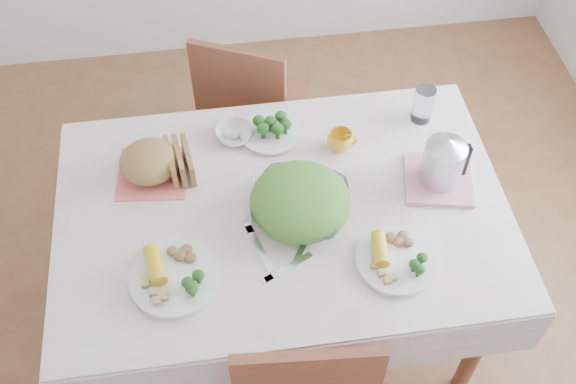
{
  "coord_description": "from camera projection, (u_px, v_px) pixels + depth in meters",
  "views": [
    {
      "loc": [
        -0.18,
        -1.33,
        2.55
      ],
      "look_at": [
        0.02,
        0.02,
        0.82
      ],
      "focal_mm": 42.0,
      "sensor_mm": 36.0,
      "label": 1
    }
  ],
  "objects": [
    {
      "name": "fruit_bowl",
      "position": [
        234.0,
        134.0,
        2.42
      ],
      "size": [
        0.15,
        0.15,
        0.04
      ],
      "primitive_type": "imported",
      "rotation": [
        0.0,
        0.0,
        -0.14
      ],
      "color": "white",
      "rests_on": "tablecloth"
    },
    {
      "name": "floor",
      "position": [
        284.0,
        317.0,
        2.83
      ],
      "size": [
        3.6,
        3.6,
        0.0
      ],
      "primitive_type": "plane",
      "color": "brown",
      "rests_on": "ground"
    },
    {
      "name": "yellow_mug",
      "position": [
        340.0,
        140.0,
        2.38
      ],
      "size": [
        0.12,
        0.12,
        0.07
      ],
      "primitive_type": "imported",
      "rotation": [
        0.0,
        0.0,
        -0.38
      ],
      "color": "yellow",
      "rests_on": "tablecloth"
    },
    {
      "name": "knife",
      "position": [
        288.0,
        267.0,
        2.09
      ],
      "size": [
        0.17,
        0.09,
        0.0
      ],
      "primitive_type": "cube",
      "rotation": [
        0.0,
        0.0,
        2.02
      ],
      "color": "silver",
      "rests_on": "tablecloth"
    },
    {
      "name": "napkin",
      "position": [
        152.0,
        173.0,
        2.33
      ],
      "size": [
        0.26,
        0.26,
        0.0
      ],
      "primitive_type": "cube",
      "rotation": [
        0.0,
        0.0,
        -0.11
      ],
      "color": "#F26863",
      "rests_on": "tablecloth"
    },
    {
      "name": "dinner_plate_right",
      "position": [
        396.0,
        261.0,
        2.1
      ],
      "size": [
        0.34,
        0.34,
        0.02
      ],
      "primitive_type": "cylinder",
      "rotation": [
        0.0,
        0.0,
        -0.46
      ],
      "color": "white",
      "rests_on": "tablecloth"
    },
    {
      "name": "pink_tray",
      "position": [
        438.0,
        180.0,
        2.3
      ],
      "size": [
        0.27,
        0.27,
        0.02
      ],
      "primitive_type": "cube",
      "rotation": [
        0.0,
        0.0,
        -0.21
      ],
      "color": "pink",
      "rests_on": "tablecloth"
    },
    {
      "name": "broccoli_plate",
      "position": [
        271.0,
        132.0,
        2.44
      ],
      "size": [
        0.29,
        0.29,
        0.02
      ],
      "primitive_type": "cylinder",
      "rotation": [
        0.0,
        0.0,
        0.34
      ],
      "color": "beige",
      "rests_on": "tablecloth"
    },
    {
      "name": "salad_bowl",
      "position": [
        300.0,
        206.0,
        2.19
      ],
      "size": [
        0.4,
        0.4,
        0.08
      ],
      "primitive_type": "imported",
      "rotation": [
        0.0,
        0.0,
        -0.36
      ],
      "color": "white",
      "rests_on": "tablecloth"
    },
    {
      "name": "tablecloth",
      "position": [
        283.0,
        209.0,
        2.24
      ],
      "size": [
        1.5,
        1.0,
        0.01
      ],
      "primitive_type": "cube",
      "color": "silver",
      "rests_on": "dining_table"
    },
    {
      "name": "dining_table",
      "position": [
        284.0,
        270.0,
        2.54
      ],
      "size": [
        1.4,
        0.9,
        0.75
      ],
      "primitive_type": "cube",
      "color": "brown",
      "rests_on": "floor"
    },
    {
      "name": "bread_loaf",
      "position": [
        150.0,
        163.0,
        2.28
      ],
      "size": [
        0.23,
        0.22,
        0.12
      ],
      "primitive_type": "ellipsoid",
      "rotation": [
        0.0,
        0.0,
        -0.16
      ],
      "color": "olive",
      "rests_on": "napkin"
    },
    {
      "name": "dinner_plate_left",
      "position": [
        175.0,
        278.0,
        2.06
      ],
      "size": [
        0.32,
        0.32,
        0.02
      ],
      "primitive_type": "cylinder",
      "rotation": [
        0.0,
        0.0,
        -0.15
      ],
      "color": "white",
      "rests_on": "tablecloth"
    },
    {
      "name": "fork_left",
      "position": [
        259.0,
        248.0,
        2.13
      ],
      "size": [
        0.07,
        0.19,
        0.0
      ],
      "primitive_type": "cube",
      "rotation": [
        0.0,
        0.0,
        0.28
      ],
      "color": "silver",
      "rests_on": "tablecloth"
    },
    {
      "name": "chair_far",
      "position": [
        255.0,
        102.0,
        2.97
      ],
      "size": [
        0.54,
        0.54,
        0.9
      ],
      "primitive_type": "cube",
      "rotation": [
        0.0,
        0.0,
        2.71
      ],
      "color": "brown",
      "rests_on": "floor"
    },
    {
      "name": "glass_tumbler",
      "position": [
        423.0,
        106.0,
        2.44
      ],
      "size": [
        0.08,
        0.08,
        0.14
      ],
      "primitive_type": "cylinder",
      "rotation": [
        0.0,
        0.0,
        0.04
      ],
      "color": "white",
      "rests_on": "tablecloth"
    },
    {
      "name": "electric_kettle",
      "position": [
        444.0,
        158.0,
        2.21
      ],
      "size": [
        0.16,
        0.16,
        0.19
      ],
      "primitive_type": "cylinder",
      "rotation": [
        0.0,
        0.0,
        -0.21
      ],
      "color": "#B2B5BA",
      "rests_on": "pink_tray"
    },
    {
      "name": "fork_right",
      "position": [
        302.0,
        247.0,
        2.14
      ],
      "size": [
        0.1,
        0.15,
        0.0
      ],
      "primitive_type": "cube",
      "rotation": [
        0.0,
        0.0,
        -0.51
      ],
      "color": "silver",
      "rests_on": "tablecloth"
    }
  ]
}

